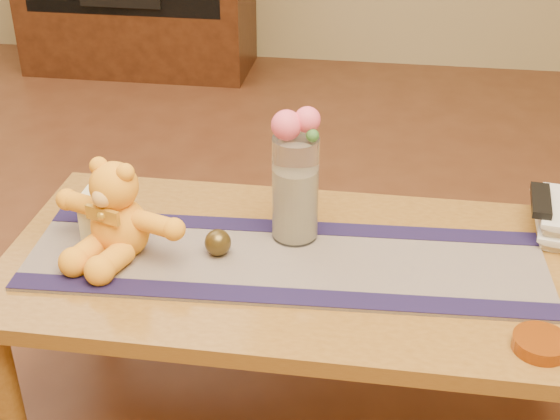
# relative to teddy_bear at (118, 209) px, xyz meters

# --- Properties ---
(floor) EXTENTS (5.50, 5.50, 0.00)m
(floor) POSITION_rel_teddy_bear_xyz_m (0.42, 0.03, -0.57)
(floor) COLOR #4F2816
(floor) RESTS_ON ground
(coffee_table_top) EXTENTS (1.40, 0.70, 0.04)m
(coffee_table_top) POSITION_rel_teddy_bear_xyz_m (0.42, 0.03, -0.14)
(coffee_table_top) COLOR brown
(coffee_table_top) RESTS_ON floor
(table_leg_fl) EXTENTS (0.07, 0.07, 0.41)m
(table_leg_fl) POSITION_rel_teddy_bear_xyz_m (-0.22, -0.26, -0.36)
(table_leg_fl) COLOR brown
(table_leg_fl) RESTS_ON floor
(table_leg_bl) EXTENTS (0.07, 0.07, 0.41)m
(table_leg_bl) POSITION_rel_teddy_bear_xyz_m (-0.22, 0.32, -0.36)
(table_leg_bl) COLOR brown
(table_leg_bl) RESTS_ON floor
(table_leg_br) EXTENTS (0.07, 0.07, 0.41)m
(table_leg_br) POSITION_rel_teddy_bear_xyz_m (1.06, 0.32, -0.36)
(table_leg_br) COLOR brown
(table_leg_br) RESTS_ON floor
(persian_runner) EXTENTS (1.22, 0.41, 0.01)m
(persian_runner) POSITION_rel_teddy_bear_xyz_m (0.39, 0.02, -0.11)
(persian_runner) COLOR #1A1741
(persian_runner) RESTS_ON coffee_table_top
(runner_border_near) EXTENTS (1.20, 0.12, 0.00)m
(runner_border_near) POSITION_rel_teddy_bear_xyz_m (0.39, -0.13, -0.11)
(runner_border_near) COLOR #181236
(runner_border_near) RESTS_ON persian_runner
(runner_border_far) EXTENTS (1.20, 0.12, 0.00)m
(runner_border_far) POSITION_rel_teddy_bear_xyz_m (0.38, 0.16, -0.11)
(runner_border_far) COLOR #181236
(runner_border_far) RESTS_ON persian_runner
(teddy_bear) EXTENTS (0.40, 0.36, 0.22)m
(teddy_bear) POSITION_rel_teddy_bear_xyz_m (0.00, 0.00, 0.00)
(teddy_bear) COLOR #FEA120
(teddy_bear) RESTS_ON persian_runner
(pillar_candle) EXTENTS (0.09, 0.09, 0.11)m
(pillar_candle) POSITION_rel_teddy_bear_xyz_m (-0.07, 0.07, -0.06)
(pillar_candle) COLOR #F1E8B1
(pillar_candle) RESTS_ON persian_runner
(candle_wick) EXTENTS (0.00, 0.00, 0.01)m
(candle_wick) POSITION_rel_teddy_bear_xyz_m (-0.07, 0.07, 0.00)
(candle_wick) COLOR black
(candle_wick) RESTS_ON pillar_candle
(glass_vase) EXTENTS (0.11, 0.11, 0.26)m
(glass_vase) POSITION_rel_teddy_bear_xyz_m (0.39, 0.12, 0.02)
(glass_vase) COLOR silver
(glass_vase) RESTS_ON persian_runner
(potpourri_fill) EXTENTS (0.09, 0.09, 0.18)m
(potpourri_fill) POSITION_rel_teddy_bear_xyz_m (0.39, 0.12, -0.02)
(potpourri_fill) COLOR beige
(potpourri_fill) RESTS_ON glass_vase
(rose_left) EXTENTS (0.07, 0.07, 0.07)m
(rose_left) POSITION_rel_teddy_bear_xyz_m (0.37, 0.11, 0.18)
(rose_left) COLOR #F15573
(rose_left) RESTS_ON glass_vase
(rose_right) EXTENTS (0.06, 0.06, 0.06)m
(rose_right) POSITION_rel_teddy_bear_xyz_m (0.42, 0.13, 0.19)
(rose_right) COLOR #F15573
(rose_right) RESTS_ON glass_vase
(blue_flower_back) EXTENTS (0.04, 0.04, 0.04)m
(blue_flower_back) POSITION_rel_teddy_bear_xyz_m (0.40, 0.16, 0.18)
(blue_flower_back) COLOR #5359B4
(blue_flower_back) RESTS_ON glass_vase
(blue_flower_side) EXTENTS (0.04, 0.04, 0.04)m
(blue_flower_side) POSITION_rel_teddy_bear_xyz_m (0.36, 0.14, 0.17)
(blue_flower_side) COLOR #5359B4
(blue_flower_side) RESTS_ON glass_vase
(leaf_sprig) EXTENTS (0.03, 0.03, 0.03)m
(leaf_sprig) POSITION_rel_teddy_bear_xyz_m (0.43, 0.10, 0.17)
(leaf_sprig) COLOR #33662D
(leaf_sprig) RESTS_ON glass_vase
(bronze_ball) EXTENTS (0.07, 0.07, 0.06)m
(bronze_ball) POSITION_rel_teddy_bear_xyz_m (0.23, 0.02, -0.08)
(bronze_ball) COLOR #463717
(bronze_ball) RESTS_ON persian_runner
(book_bottom) EXTENTS (0.18, 0.23, 0.02)m
(book_bottom) POSITION_rel_teddy_bear_xyz_m (0.98, 0.26, -0.11)
(book_bottom) COLOR beige
(book_bottom) RESTS_ON coffee_table_top
(book_lower) EXTENTS (0.20, 0.25, 0.02)m
(book_lower) POSITION_rel_teddy_bear_xyz_m (0.99, 0.26, -0.09)
(book_lower) COLOR beige
(book_lower) RESTS_ON book_bottom
(book_upper) EXTENTS (0.17, 0.22, 0.02)m
(book_upper) POSITION_rel_teddy_bear_xyz_m (0.98, 0.26, -0.07)
(book_upper) COLOR beige
(book_upper) RESTS_ON book_lower
(book_top) EXTENTS (0.20, 0.25, 0.02)m
(book_top) POSITION_rel_teddy_bear_xyz_m (0.98, 0.26, -0.05)
(book_top) COLOR beige
(book_top) RESTS_ON book_upper
(tv_remote) EXTENTS (0.06, 0.16, 0.02)m
(tv_remote) POSITION_rel_teddy_bear_xyz_m (0.98, 0.25, -0.03)
(tv_remote) COLOR black
(tv_remote) RESTS_ON book_top
(amber_dish) EXTENTS (0.12, 0.12, 0.03)m
(amber_dish) POSITION_rel_teddy_bear_xyz_m (0.93, -0.21, -0.10)
(amber_dish) COLOR #BF5914
(amber_dish) RESTS_ON coffee_table_top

